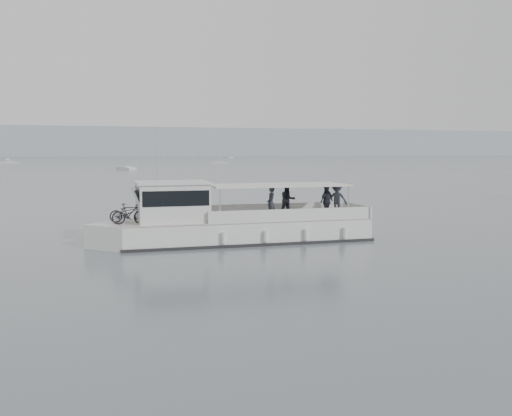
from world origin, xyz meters
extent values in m
plane|color=slate|center=(0.00, 0.00, 0.00)|extent=(1400.00, 1400.00, 0.00)
cube|color=#939EA8|center=(0.00, 560.00, 14.00)|extent=(1400.00, 90.00, 28.00)
cube|color=silver|center=(-5.35, -3.02, 0.44)|extent=(11.75, 3.21, 1.27)
cube|color=silver|center=(-11.22, -2.98, 0.44)|extent=(3.18, 3.18, 1.27)
cube|color=beige|center=(-5.35, -3.02, 1.08)|extent=(11.75, 3.21, 0.06)
cube|color=black|center=(-5.35, -3.02, 0.05)|extent=(11.95, 3.33, 0.18)
cube|color=silver|center=(-3.58, -1.53, 1.37)|extent=(7.82, 0.15, 0.59)
cube|color=silver|center=(-3.60, -4.54, 1.37)|extent=(7.82, 0.15, 0.59)
cube|color=silver|center=(0.47, -3.06, 1.37)|extent=(0.12, 3.13, 0.59)
cube|color=silver|center=(-8.87, -3.00, 1.96)|extent=(3.15, 2.66, 1.76)
cube|color=black|center=(-10.38, -2.99, 2.10)|extent=(0.57, 2.45, 1.13)
cube|color=black|center=(-8.87, -3.00, 2.25)|extent=(2.95, 2.70, 0.68)
cube|color=silver|center=(-8.87, -3.00, 2.88)|extent=(3.34, 2.86, 0.10)
cube|color=silver|center=(-3.79, -3.03, 2.69)|extent=(6.67, 2.98, 0.08)
cylinder|color=silver|center=(-6.92, -4.38, 1.88)|extent=(0.06, 0.06, 1.61)
cylinder|color=silver|center=(-6.90, -1.64, 1.88)|extent=(0.06, 0.06, 1.61)
cylinder|color=silver|center=(-0.67, -4.42, 1.88)|extent=(0.06, 0.06, 1.61)
cylinder|color=silver|center=(-0.65, -1.69, 1.88)|extent=(0.06, 0.06, 1.61)
cylinder|color=silver|center=(-9.45, -2.11, 4.15)|extent=(0.03, 0.03, 2.54)
cylinder|color=silver|center=(-8.48, -3.68, 3.96)|extent=(0.03, 0.03, 2.15)
cylinder|color=white|center=(-6.83, -4.73, 0.49)|extent=(0.24, 0.24, 0.49)
cylinder|color=white|center=(-4.87, -4.75, 0.49)|extent=(0.24, 0.24, 0.49)
cylinder|color=white|center=(-2.92, -4.76, 0.49)|extent=(0.24, 0.24, 0.49)
cylinder|color=white|center=(-0.96, -4.77, 0.49)|extent=(0.24, 0.24, 0.49)
imported|color=black|center=(-10.82, -2.59, 1.52)|extent=(1.68, 0.60, 0.88)
imported|color=black|center=(-10.83, -3.37, 1.54)|extent=(1.55, 0.45, 0.93)
imported|color=#272A34|center=(-4.38, -3.91, 1.90)|extent=(0.44, 0.63, 1.64)
imported|color=#272A34|center=(-3.00, -2.35, 1.90)|extent=(0.81, 0.63, 1.64)
imported|color=#272A34|center=(-1.44, -3.64, 1.90)|extent=(1.03, 0.85, 1.64)
imported|color=#272A34|center=(-0.46, -2.67, 1.90)|extent=(1.22, 1.07, 1.64)
cube|color=silver|center=(-3.25, 109.93, 0.30)|extent=(4.45, 6.66, 0.75)
cube|color=silver|center=(-3.25, 109.93, 0.62)|extent=(2.54, 2.77, 0.45)
cylinder|color=silver|center=(-3.25, 109.93, 4.11)|extent=(0.08, 0.08, 7.02)
cube|color=silver|center=(-52.96, 310.59, 0.30)|extent=(1.93, 5.50, 0.75)
cube|color=silver|center=(-52.96, 310.59, 0.62)|extent=(1.59, 1.96, 0.45)
cylinder|color=silver|center=(-52.96, 310.59, 3.60)|extent=(0.08, 0.08, 5.99)
cube|color=silver|center=(-39.09, 198.80, 0.30)|extent=(7.18, 4.60, 0.75)
cube|color=silver|center=(-39.09, 198.80, 0.62)|extent=(2.94, 2.68, 0.45)
cylinder|color=silver|center=(-39.09, 198.80, 4.37)|extent=(0.08, 0.08, 7.54)
cube|color=silver|center=(34.37, 173.88, 0.30)|extent=(6.59, 5.01, 0.75)
cube|color=silver|center=(34.37, 173.88, 0.62)|extent=(2.85, 2.69, 0.45)
cylinder|color=silver|center=(34.37, 173.88, 4.13)|extent=(0.08, 0.08, 7.07)
cube|color=silver|center=(92.19, 386.81, 0.30)|extent=(5.71, 5.28, 0.75)
cube|color=silver|center=(92.19, 386.81, 0.62)|extent=(2.64, 2.60, 0.45)
camera|label=1|loc=(-12.66, -29.07, 4.27)|focal=40.00mm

